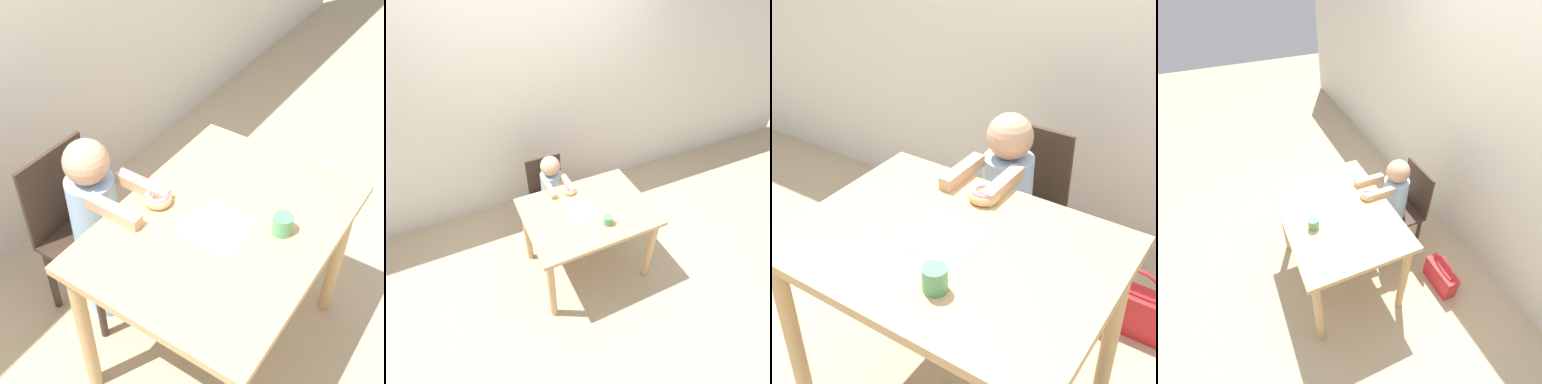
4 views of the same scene
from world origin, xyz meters
The scene contains 8 objects.
ground_plane centered at (0.00, 0.00, 0.00)m, with size 12.00×12.00×0.00m, color tan.
dining_table centered at (0.00, 0.00, 0.66)m, with size 1.06×0.78×0.78m.
chair centered at (-0.11, 0.67, 0.44)m, with size 0.37×0.37×0.85m.
child_figure centered at (-0.11, 0.56, 0.53)m, with size 0.23×0.43×0.99m.
donut centered at (-0.05, 0.27, 0.80)m, with size 0.11×0.11×0.05m.
napkin centered at (-0.03, 0.01, 0.78)m, with size 0.24×0.24×0.00m.
handbag centered at (0.45, 0.75, 0.12)m, with size 0.31×0.11×0.34m.
cup centered at (0.08, -0.20, 0.82)m, with size 0.08×0.08×0.08m.
Camera 1 is at (-1.24, -0.70, 2.18)m, focal length 50.00 mm.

